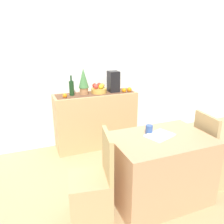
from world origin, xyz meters
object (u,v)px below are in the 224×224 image
Objects in this scene: dining_table at (159,168)px; coffee_cup at (149,129)px; open_book at (160,135)px; sideboard_console at (96,120)px; potted_plant at (84,81)px; chair_near_window at (92,194)px; fruit_bowl at (99,91)px; coffee_maker at (113,82)px; chair_by_corner at (212,162)px; wine_bottle at (72,88)px.

dining_table is 10.83× the size of coffee_cup.
open_book is at bearing 96.09° from dining_table.
sideboard_console is at bearing 99.25° from dining_table.
open_book is (0.42, -1.46, -0.36)m from potted_plant.
chair_near_window is (-0.78, -0.00, -0.10)m from dining_table.
sideboard_console is at bearing 0.00° from potted_plant.
sideboard_console is 5.34× the size of fruit_bowl.
coffee_maker is at bearing 87.53° from dining_table.
chair_near_window is at bearing -179.79° from dining_table.
open_book reaches higher than dining_table.
dining_table is 1.14× the size of chair_near_window.
chair_by_corner reaches higher than open_book.
fruit_bowl is at bearing 0.00° from sideboard_console.
dining_table is (-0.06, -1.49, -0.69)m from coffee_maker.
coffee_maker is (0.31, 0.00, 0.61)m from sideboard_console.
potted_plant is at bearing 128.82° from chair_by_corner.
coffee_cup is at bearing 105.85° from open_book.
wine_bottle is 0.76× the size of potted_plant.
wine_bottle is 1.10× the size of open_book.
potted_plant is 1.45× the size of open_book.
chair_near_window is (-0.16, -1.49, -0.74)m from wine_bottle.
potted_plant reaches higher than chair_near_window.
sideboard_console is 1.41m from coffee_cup.
potted_plant is (-0.24, 0.00, 0.17)m from fruit_bowl.
potted_plant is at bearing 76.71° from chair_near_window.
sideboard_console is 4.23× the size of wine_bottle.
sideboard_console is 1.44× the size of chair_near_window.
chair_by_corner reaches higher than coffee_cup.
chair_near_window is at bearing -96.29° from wine_bottle.
open_book is 0.31× the size of chair_by_corner.
coffee_maker is at bearing 115.53° from chair_by_corner.
chair_near_window reaches higher than sideboard_console.
potted_plant is (0.19, 0.00, 0.10)m from wine_bottle.
coffee_cup is at bearing -85.52° from fruit_bowl.
wine_bottle is 0.21m from potted_plant.
dining_table is at bearing -103.28° from open_book.
coffee_cup is (-0.07, 0.10, 0.04)m from open_book.
chair_by_corner is (1.39, -1.49, -0.74)m from wine_bottle.
dining_table is 0.44m from coffee_cup.
potted_plant is at bearing 180.00° from fruit_bowl.
open_book is at bearing 177.90° from chair_by_corner.
chair_near_window is (-0.77, -0.03, -0.48)m from open_book.
fruit_bowl reaches higher than coffee_cup.
wine_bottle is 0.68m from coffee_maker.
chair_near_window is (-0.59, -1.49, -0.67)m from fruit_bowl.
dining_table is (0.61, -1.49, -0.64)m from wine_bottle.
open_book is at bearing -80.69° from sideboard_console.
coffee_maker is at bearing 0.00° from sideboard_console.
wine_bottle is (-0.37, 0.00, 0.56)m from sideboard_console.
chair_near_window is (-0.35, -1.49, -0.84)m from potted_plant.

